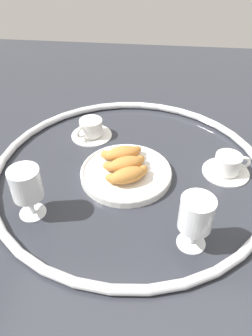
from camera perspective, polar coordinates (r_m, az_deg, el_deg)
ground_plane at (r=0.98m, az=0.73°, el=-0.75°), size 2.20×2.20×0.00m
table_chrome_rim at (r=0.97m, az=0.74°, el=-0.20°), size 0.80×0.80×0.02m
pastry_plate at (r=0.96m, az=0.00°, el=-0.81°), size 0.26×0.26×0.02m
croissant_large at (r=0.90m, az=0.54°, el=-1.22°), size 0.12×0.10×0.04m
croissant_small at (r=0.94m, az=-0.06°, el=0.72°), size 0.13×0.10×0.04m
croissant_extra at (r=0.98m, az=-0.62°, el=2.51°), size 0.13×0.09×0.04m
coffee_cup_near at (r=1.12m, az=-6.01°, el=6.60°), size 0.14×0.14×0.06m
coffee_cup_far at (r=1.00m, az=16.99°, el=0.41°), size 0.14×0.14×0.06m
juice_glass_left at (r=0.74m, az=11.90°, el=-8.01°), size 0.08×0.08×0.14m
juice_glass_right at (r=0.83m, az=-16.69°, el=-2.98°), size 0.08×0.08×0.14m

